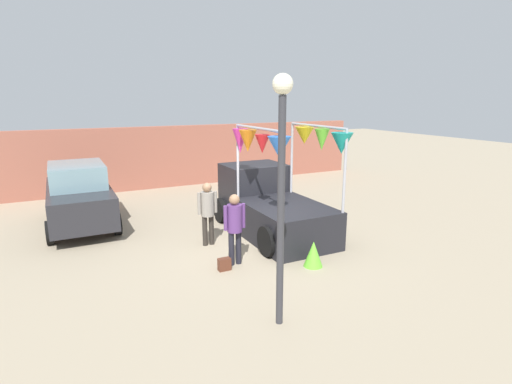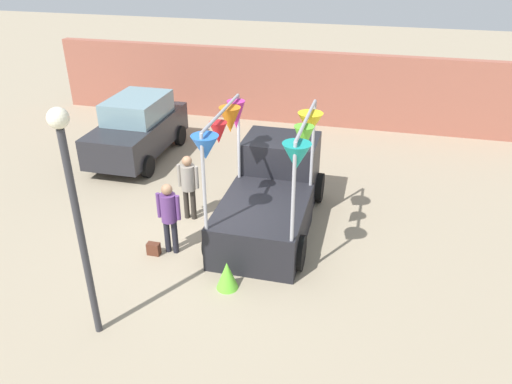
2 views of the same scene
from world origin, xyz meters
The scene contains 9 objects.
ground_plane centered at (0.00, 0.00, 0.00)m, with size 60.00×60.00×0.00m, color gray.
vendor_truck centered at (0.82, 1.00, 0.90)m, with size 2.41×4.07×3.08m.
parked_car centered at (-4.02, 3.86, 0.94)m, with size 1.88×4.00×1.88m.
person_customer centered at (-1.03, -0.79, 1.01)m, with size 0.53×0.34×1.67m.
person_vendor centered at (-1.15, 0.67, 1.01)m, with size 0.53×0.34×1.67m.
handbag centered at (-1.38, -0.99, 0.14)m, with size 0.28×0.16×0.28m, color #592D1E.
street_lamp centered at (-1.35, -3.41, 2.68)m, with size 0.32×0.32×4.13m.
brick_boundary_wall centered at (0.00, 8.15, 1.30)m, with size 18.00×0.36×2.60m, color #9E5947.
folded_kite_bundle_lime centered at (0.52, -1.71, 0.30)m, with size 0.44×0.44×0.60m, color #66CC33.
Camera 2 is at (3.00, -9.24, 6.34)m, focal length 35.00 mm.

